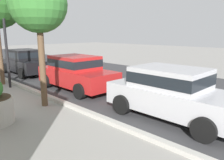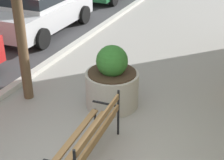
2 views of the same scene
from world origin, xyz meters
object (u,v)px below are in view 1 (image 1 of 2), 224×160
(lamp_post, at_px, (5,34))
(street_tree_down_street, at_px, (38,5))
(parked_car_red, at_px, (76,72))
(parked_car_silver, at_px, (172,91))
(parked_car_black, at_px, (25,61))

(lamp_post, bearing_deg, street_tree_down_street, -2.14)
(parked_car_red, height_order, parked_car_silver, same)
(street_tree_down_street, relative_size, parked_car_red, 1.09)
(parked_car_silver, xyz_separation_m, lamp_post, (-7.52, -2.08, 1.71))
(street_tree_down_street, xyz_separation_m, lamp_post, (-3.70, 0.14, -0.94))
(parked_car_red, bearing_deg, parked_car_silver, 0.00)
(street_tree_down_street, xyz_separation_m, parked_car_black, (-6.69, 2.22, -2.65))
(street_tree_down_street, bearing_deg, lamp_post, 177.86)
(parked_car_black, bearing_deg, parked_car_red, 0.00)
(parked_car_red, distance_m, lamp_post, 3.71)
(parked_car_black, xyz_separation_m, parked_car_silver, (10.51, 0.00, 0.00))
(street_tree_down_street, bearing_deg, parked_car_silver, 30.19)
(parked_car_black, distance_m, parked_car_red, 5.54)
(street_tree_down_street, distance_m, parked_car_black, 7.53)
(street_tree_down_street, distance_m, lamp_post, 3.82)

